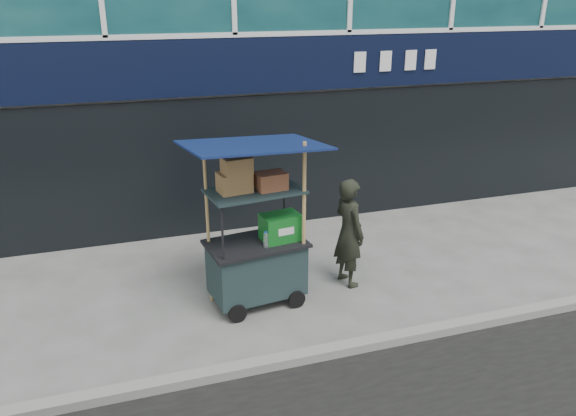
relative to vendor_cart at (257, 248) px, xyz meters
name	(u,v)px	position (x,y,z in m)	size (l,w,h in m)	color
ground	(315,348)	(0.37, -1.28, -0.82)	(80.00, 80.00, 0.00)	#5F5F5A
curb	(321,353)	(0.37, -1.48, -0.76)	(80.00, 0.18, 0.12)	gray
vendor_cart	(257,248)	(0.00, 0.00, 0.00)	(1.89, 1.44, 2.35)	#19292A
vendor_man	(349,232)	(1.40, 0.13, -0.01)	(0.59, 0.39, 1.62)	black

